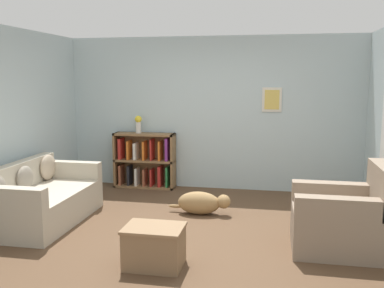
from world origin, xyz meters
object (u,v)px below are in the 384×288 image
Objects in this scene: recliner_chair at (346,220)px; couch at (41,199)px; vase at (138,123)px; dog at (202,203)px; bookshelf at (145,161)px; coffee_table at (154,245)px.

couch is at bearing 176.46° from recliner_chair.
vase is at bearing 70.51° from couch.
recliner_chair is 1.15× the size of dog.
recliner_chair is 2.03m from dog.
recliner_chair is (3.02, -2.28, -0.11)m from bookshelf.
couch is 1.89× the size of dog.
recliner_chair is (3.83, -0.24, 0.05)m from couch.
recliner_chair reaches higher than coffee_table.
dog is (0.19, 1.76, -0.06)m from coffee_table.
vase reaches higher than bookshelf.
bookshelf is at bearing 68.20° from couch.
vase reaches higher than couch.
dog is at bearing -44.39° from vase.
recliner_chair reaches higher than bookshelf.
vase is (0.72, 2.03, 0.82)m from couch.
coffee_table is at bearing -29.16° from couch.
dog is at bearing 83.92° from coffee_table.
dog is 2.10m from vase.
couch is 5.61× the size of vase.
bookshelf reaches higher than dog.
recliner_chair is 2.13m from coffee_table.
dog is at bearing 151.80° from recliner_chair.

